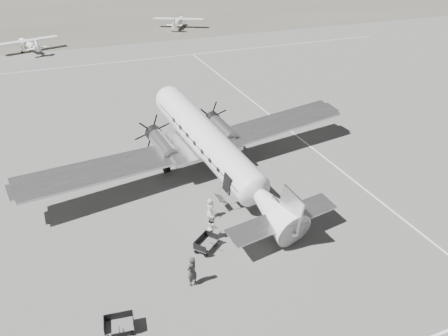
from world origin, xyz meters
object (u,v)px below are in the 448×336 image
at_px(ground_crew, 192,271).
at_px(passenger, 210,208).
at_px(light_plane_right, 178,23).
at_px(baggage_cart_near, 206,244).
at_px(baggage_cart_far, 119,325).
at_px(dc3_airliner, 214,150).
at_px(ramp_agent, 213,227).
at_px(light_plane_left, 29,45).

xyz_separation_m(ground_crew, passenger, (3.10, 5.56, -0.21)).
height_order(light_plane_right, passenger, light_plane_right).
relative_size(baggage_cart_near, baggage_cart_far, 1.02).
distance_m(ground_crew, passenger, 6.37).
bearing_deg(light_plane_right, dc3_airliner, -75.71).
bearing_deg(ramp_agent, light_plane_left, 16.22).
xyz_separation_m(dc3_airliner, light_plane_right, (13.49, 55.39, -1.70)).
height_order(light_plane_right, baggage_cart_far, light_plane_right).
distance_m(dc3_airliner, light_plane_left, 48.84).
height_order(light_plane_right, ramp_agent, light_plane_right).
bearing_deg(baggage_cart_near, light_plane_left, 60.93).
distance_m(dc3_airliner, ground_crew, 11.31).
relative_size(light_plane_right, passenger, 6.54).
bearing_deg(light_plane_right, light_plane_left, -134.53).
height_order(light_plane_left, ground_crew, light_plane_left).
distance_m(light_plane_right, baggage_cart_near, 65.11).
xyz_separation_m(baggage_cart_near, ramp_agent, (0.78, 0.90, 0.48)).
xyz_separation_m(light_plane_right, ramp_agent, (-16.09, -61.98, -0.09)).
bearing_deg(dc3_airliner, light_plane_right, 66.27).
bearing_deg(ground_crew, baggage_cart_near, -154.25).
relative_size(light_plane_left, ground_crew, 5.13).
height_order(light_plane_left, baggage_cart_far, light_plane_left).
bearing_deg(light_plane_left, passenger, -96.62).
bearing_deg(baggage_cart_far, ramp_agent, 44.54).
distance_m(light_plane_right, ramp_agent, 64.04).
height_order(dc3_airliner, baggage_cart_far, dc3_airliner).
height_order(light_plane_left, ramp_agent, light_plane_left).
height_order(baggage_cart_near, ground_crew, ground_crew).
distance_m(light_plane_left, passenger, 52.62).
height_order(dc3_airliner, light_plane_right, dc3_airliner).
bearing_deg(light_plane_right, passenger, -76.51).
relative_size(baggage_cart_far, ramp_agent, 0.83).
bearing_deg(dc3_airliner, baggage_cart_near, -124.36).
xyz_separation_m(light_plane_left, passenger, (11.00, -51.46, -0.27)).
xyz_separation_m(dc3_airliner, baggage_cart_near, (-3.39, -7.49, -2.26)).
relative_size(dc3_airliner, ramp_agent, 15.52).
distance_m(ramp_agent, passenger, 2.28).
xyz_separation_m(baggage_cart_near, passenger, (1.42, 3.09, 0.30)).
distance_m(baggage_cart_near, baggage_cart_far, 7.34).
distance_m(dc3_airliner, passenger, 5.21).
distance_m(light_plane_right, passenger, 61.76).
bearing_deg(dc3_airliner, light_plane_left, 95.36).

